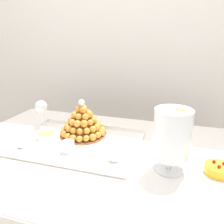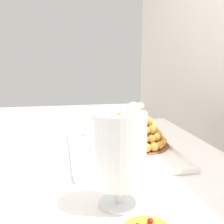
# 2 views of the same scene
# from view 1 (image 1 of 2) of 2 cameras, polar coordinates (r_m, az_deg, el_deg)

# --- Properties ---
(backdrop_wall) EXTENTS (4.80, 0.10, 2.50)m
(backdrop_wall) POSITION_cam_1_polar(r_m,az_deg,el_deg) (1.78, 5.45, 17.33)
(backdrop_wall) COLOR silver
(backdrop_wall) RESTS_ON ground_plane
(buffet_table) EXTENTS (1.39, 0.93, 0.78)m
(buffet_table) POSITION_cam_1_polar(r_m,az_deg,el_deg) (1.12, -4.69, -13.74)
(buffet_table) COLOR brown
(buffet_table) RESTS_ON ground_plane
(serving_tray) EXTENTS (0.62, 0.44, 0.02)m
(serving_tray) POSITION_cam_1_polar(r_m,az_deg,el_deg) (1.14, -9.02, -7.92)
(serving_tray) COLOR white
(serving_tray) RESTS_ON buffet_table
(croquembouche) EXTENTS (0.25, 0.25, 0.20)m
(croquembouche) POSITION_cam_1_polar(r_m,az_deg,el_deg) (1.18, -7.65, -2.63)
(croquembouche) COLOR brown
(croquembouche) RESTS_ON serving_tray
(dessert_cup_left) EXTENTS (0.05, 0.05, 0.05)m
(dessert_cup_left) POSITION_cam_1_polar(r_m,az_deg,el_deg) (1.16, -22.30, -7.23)
(dessert_cup_left) COLOR silver
(dessert_cup_left) RESTS_ON serving_tray
(dessert_cup_mid_left) EXTENTS (0.06, 0.06, 0.05)m
(dessert_cup_mid_left) POSITION_cam_1_polar(r_m,az_deg,el_deg) (1.04, -11.34, -8.95)
(dessert_cup_mid_left) COLOR silver
(dessert_cup_mid_left) RESTS_ON serving_tray
(dessert_cup_centre) EXTENTS (0.05, 0.05, 0.05)m
(dessert_cup_centre) POSITION_cam_1_polar(r_m,az_deg,el_deg) (0.97, 0.75, -11.17)
(dessert_cup_centre) COLOR silver
(dessert_cup_centre) RESTS_ON serving_tray
(creme_brulee_ramekin) EXTENTS (0.10, 0.10, 0.02)m
(creme_brulee_ramekin) POSITION_cam_1_polar(r_m,az_deg,el_deg) (1.22, -16.78, -5.78)
(creme_brulee_ramekin) COLOR white
(creme_brulee_ramekin) RESTS_ON serving_tray
(macaron_goblet) EXTENTS (0.15, 0.15, 0.28)m
(macaron_goblet) POSITION_cam_1_polar(r_m,az_deg,el_deg) (0.88, 15.35, -5.65)
(macaron_goblet) COLOR white
(macaron_goblet) RESTS_ON buffet_table
(fruit_tart_plate) EXTENTS (0.19, 0.19, 0.06)m
(fruit_tart_plate) POSITION_cam_1_polar(r_m,az_deg,el_deg) (0.98, 25.82, -13.72)
(fruit_tart_plate) COLOR white
(fruit_tart_plate) RESTS_ON buffet_table
(wine_glass) EXTENTS (0.07, 0.07, 0.17)m
(wine_glass) POSITION_cam_1_polar(r_m,az_deg,el_deg) (1.34, -17.94, 1.06)
(wine_glass) COLOR silver
(wine_glass) RESTS_ON buffet_table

